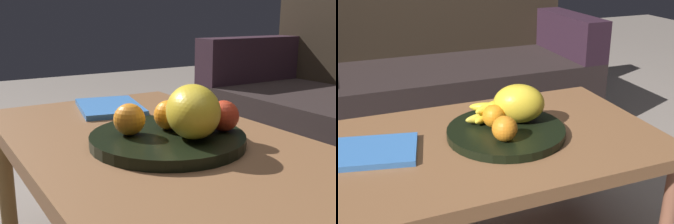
# 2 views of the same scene
# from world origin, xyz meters

# --- Properties ---
(coffee_table) EXTENTS (1.03, 0.62, 0.44)m
(coffee_table) POSITION_xyz_m (0.00, 0.00, 0.39)
(coffee_table) COLOR brown
(coffee_table) RESTS_ON ground_plane
(fruit_bowl) EXTENTS (0.35, 0.35, 0.03)m
(fruit_bowl) POSITION_xyz_m (0.06, 0.00, 0.46)
(fruit_bowl) COLOR black
(fruit_bowl) RESTS_ON coffee_table
(melon_large_front) EXTENTS (0.19, 0.17, 0.12)m
(melon_large_front) POSITION_xyz_m (0.11, 0.03, 0.53)
(melon_large_front) COLOR yellow
(melon_large_front) RESTS_ON fruit_bowl
(orange_front) EXTENTS (0.07, 0.07, 0.07)m
(orange_front) POSITION_xyz_m (0.03, 0.02, 0.50)
(orange_front) COLOR orange
(orange_front) RESTS_ON fruit_bowl
(orange_left) EXTENTS (0.07, 0.07, 0.07)m
(orange_left) POSITION_xyz_m (0.02, -0.08, 0.50)
(orange_left) COLOR orange
(orange_left) RESTS_ON fruit_bowl
(apple_front) EXTENTS (0.07, 0.07, 0.07)m
(apple_front) POSITION_xyz_m (0.11, 0.12, 0.50)
(apple_front) COLOR red
(apple_front) RESTS_ON fruit_bowl
(banana_bunch) EXTENTS (0.17, 0.15, 0.06)m
(banana_bunch) POSITION_xyz_m (0.04, 0.07, 0.50)
(banana_bunch) COLOR yellow
(banana_bunch) RESTS_ON fruit_bowl
(magazine) EXTENTS (0.28, 0.23, 0.02)m
(magazine) POSITION_xyz_m (-0.33, 0.03, 0.45)
(magazine) COLOR #376FB9
(magazine) RESTS_ON coffee_table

